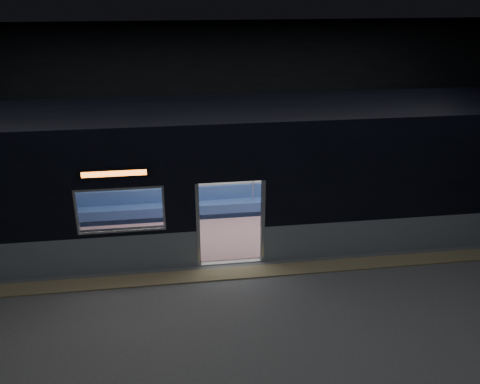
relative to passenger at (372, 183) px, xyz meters
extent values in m
cube|color=#47494C|center=(-4.37, -3.55, -0.79)|extent=(24.00, 14.00, 0.01)
cube|color=black|center=(-4.37, -3.55, 4.20)|extent=(24.00, 14.00, 0.04)
cube|color=black|center=(-4.37, 3.43, 1.72)|extent=(24.00, 0.04, 5.00)
cube|color=#8C7F59|center=(-4.37, -3.00, -0.77)|extent=(22.80, 0.50, 0.03)
cube|color=gray|center=(-9.22, -2.49, -0.33)|extent=(8.30, 0.12, 0.90)
cube|color=gray|center=(0.48, -2.49, -0.33)|extent=(8.30, 0.12, 0.90)
cube|color=black|center=(0.48, -2.49, 1.27)|extent=(8.30, 0.12, 2.30)
cube|color=black|center=(-4.37, -2.49, 1.84)|extent=(1.40, 0.12, 1.15)
cube|color=#B7BABC|center=(-5.11, -2.49, 0.24)|extent=(0.08, 0.14, 2.05)
cube|color=#B7BABC|center=(-3.63, -2.49, 0.24)|extent=(0.08, 0.14, 2.05)
cube|color=black|center=(-6.82, -2.57, 1.61)|extent=(1.50, 0.04, 0.18)
cube|color=orange|center=(-6.82, -2.58, 1.61)|extent=(1.34, 0.03, 0.12)
cube|color=#BBB7AB|center=(-4.37, 0.39, 0.82)|extent=(18.00, 0.12, 3.20)
cube|color=black|center=(-4.37, -1.05, 2.49)|extent=(18.00, 3.00, 0.15)
cube|color=#896363|center=(-4.37, -1.05, -0.76)|extent=(17.76, 2.76, 0.04)
cube|color=#BBB7AB|center=(-4.37, -1.05, 1.57)|extent=(17.76, 2.76, 0.10)
cube|color=#2C5080|center=(-4.37, 0.07, -0.54)|extent=(11.00, 0.48, 0.41)
cube|color=#2C5080|center=(-4.37, 0.26, -0.13)|extent=(11.00, 0.10, 0.40)
cube|color=#7D5B5E|center=(-7.67, -2.14, -0.54)|extent=(4.40, 0.48, 0.41)
cube|color=#7D5B5E|center=(-1.07, -2.14, -0.54)|extent=(4.40, 0.48, 0.41)
cylinder|color=silver|center=(-5.32, -2.18, 0.39)|extent=(0.04, 0.04, 2.26)
cylinder|color=silver|center=(-5.32, 0.08, 0.39)|extent=(0.04, 0.04, 2.26)
cylinder|color=silver|center=(-3.42, -2.18, 0.39)|extent=(0.04, 0.04, 2.26)
cylinder|color=silver|center=(-3.42, 0.08, 0.39)|extent=(0.04, 0.04, 2.26)
cylinder|color=silver|center=(-4.37, 0.03, 1.17)|extent=(11.00, 0.03, 0.03)
cube|color=black|center=(-0.10, -0.14, -0.26)|extent=(0.16, 0.45, 0.15)
cube|color=black|center=(0.10, -0.14, -0.26)|extent=(0.16, 0.45, 0.15)
cylinder|color=black|center=(-0.10, -0.35, -0.53)|extent=(0.10, 0.10, 0.43)
cylinder|color=black|center=(0.10, -0.35, -0.53)|extent=(0.10, 0.10, 0.43)
cube|color=#CE6995|center=(0.00, 0.04, -0.24)|extent=(0.38, 0.21, 0.19)
cylinder|color=#CE6995|center=(0.00, 0.07, 0.10)|extent=(0.40, 0.40, 0.49)
sphere|color=tan|center=(0.00, 0.05, 0.45)|extent=(0.20, 0.20, 0.20)
sphere|color=black|center=(0.00, 0.09, 0.49)|extent=(0.21, 0.21, 0.21)
cube|color=black|center=(-0.04, -0.21, -0.11)|extent=(0.32, 0.28, 0.14)
cube|color=white|center=(-1.38, 0.31, 0.68)|extent=(0.96, 0.03, 0.62)
camera|label=1|loc=(-5.62, -12.75, 5.31)|focal=38.00mm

